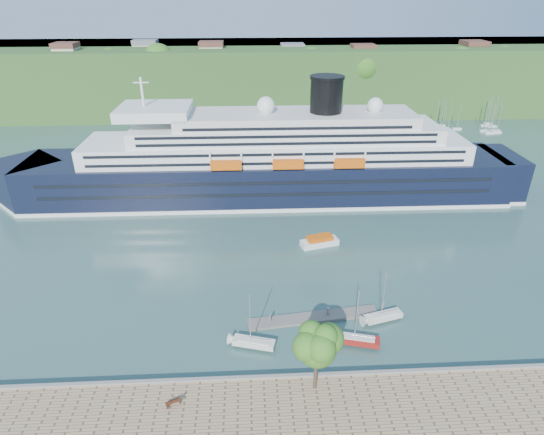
{
  "coord_description": "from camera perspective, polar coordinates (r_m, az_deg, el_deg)",
  "views": [
    {
      "loc": [
        -7.21,
        -40.58,
        43.34
      ],
      "look_at": [
        -3.49,
        30.0,
        7.51
      ],
      "focal_mm": 30.0,
      "sensor_mm": 36.0,
      "label": 1
    }
  ],
  "objects": [
    {
      "name": "cruise_ship",
      "position": [
        100.76,
        -0.75,
        9.72
      ],
      "size": [
        121.36,
        18.45,
        27.23
      ],
      "primitive_type": null,
      "rotation": [
        0.0,
        0.0,
        -0.01
      ],
      "color": "black",
      "rests_on": "ground"
    },
    {
      "name": "quay_coping",
      "position": [
        58.84,
        5.23,
        -19.07
      ],
      "size": [
        220.0,
        0.5,
        0.3
      ],
      "primitive_type": "cube",
      "color": "slate",
      "rests_on": "promenade"
    },
    {
      "name": "floating_pontoon",
      "position": [
        68.32,
        5.22,
        -12.39
      ],
      "size": [
        19.48,
        4.68,
        0.43
      ],
      "primitive_type": null,
      "rotation": [
        0.0,
        0.0,
        0.12
      ],
      "color": "slate",
      "rests_on": "ground"
    },
    {
      "name": "sailboat_red",
      "position": [
        62.39,
        10.94,
        -12.57
      ],
      "size": [
        6.74,
        3.39,
        8.39
      ],
      "primitive_type": null,
      "rotation": [
        0.0,
        0.0,
        -0.26
      ],
      "color": "maroon",
      "rests_on": "ground"
    },
    {
      "name": "tender_launch",
      "position": [
        85.68,
        5.99,
        -2.9
      ],
      "size": [
        7.56,
        4.21,
        1.98
      ],
      "primitive_type": null,
      "rotation": [
        0.0,
        0.0,
        0.26
      ],
      "color": "#CC520C",
      "rests_on": "ground"
    },
    {
      "name": "ground",
      "position": [
        59.81,
        5.16,
        -19.7
      ],
      "size": [
        400.0,
        400.0,
        0.0
      ],
      "primitive_type": "plane",
      "color": "#2A4B48",
      "rests_on": "ground"
    },
    {
      "name": "park_bench",
      "position": [
        56.51,
        -12.34,
        -21.61
      ],
      "size": [
        1.91,
        1.38,
        1.13
      ],
      "primitive_type": null,
      "rotation": [
        0.0,
        0.0,
        0.42
      ],
      "color": "#492315",
      "rests_on": "promenade"
    },
    {
      "name": "sailboat_white_far",
      "position": [
        67.32,
        14.09,
        -9.81
      ],
      "size": [
        6.44,
        3.34,
        8.02
      ],
      "primitive_type": null,
      "rotation": [
        0.0,
        0.0,
        0.27
      ],
      "color": "silver",
      "rests_on": "ground"
    },
    {
      "name": "promenade_tree",
      "position": [
        54.14,
        5.61,
        -16.83
      ],
      "size": [
        6.08,
        6.08,
        10.07
      ],
      "primitive_type": null,
      "color": "#2E5D18",
      "rests_on": "promenade"
    },
    {
      "name": "far_hillside",
      "position": [
        188.35,
        -0.82,
        17.3
      ],
      "size": [
        400.0,
        50.0,
        24.0
      ],
      "primitive_type": "cube",
      "color": "#2A4F1F",
      "rests_on": "ground"
    },
    {
      "name": "sailboat_white_near",
      "position": [
        61.1,
        -2.35,
        -13.16
      ],
      "size": [
        6.51,
        3.35,
        8.1
      ],
      "primitive_type": null,
      "rotation": [
        0.0,
        0.0,
        -0.27
      ],
      "color": "silver",
      "rests_on": "ground"
    }
  ]
}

